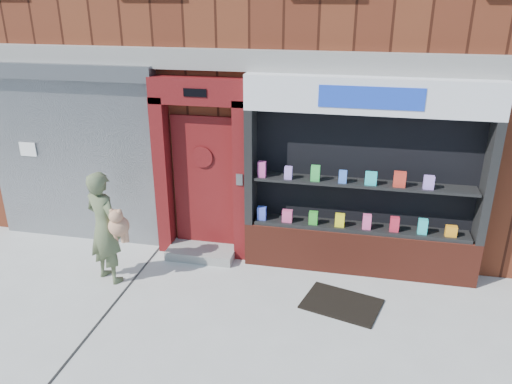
# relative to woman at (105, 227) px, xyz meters

# --- Properties ---
(ground) EXTENTS (80.00, 80.00, 0.00)m
(ground) POSITION_rel_woman_xyz_m (1.89, -0.76, -0.87)
(ground) COLOR #9E9E99
(ground) RESTS_ON ground
(shutter_bay) EXTENTS (3.10, 0.30, 3.04)m
(shutter_bay) POSITION_rel_woman_xyz_m (-1.11, 1.17, 0.85)
(shutter_bay) COLOR gray
(shutter_bay) RESTS_ON ground
(red_door_bay) EXTENTS (1.52, 0.58, 2.90)m
(red_door_bay) POSITION_rel_woman_xyz_m (1.14, 1.10, 0.59)
(red_door_bay) COLOR #520E0F
(red_door_bay) RESTS_ON ground
(pharmacy_bay) EXTENTS (3.50, 0.41, 3.00)m
(pharmacy_bay) POSITION_rel_woman_xyz_m (3.64, 1.06, 0.50)
(pharmacy_bay) COLOR maroon
(pharmacy_bay) RESTS_ON ground
(woman) EXTENTS (0.78, 0.63, 1.73)m
(woman) POSITION_rel_woman_xyz_m (0.00, 0.00, 0.00)
(woman) COLOR #515D3D
(woman) RESTS_ON ground
(doormat) EXTENTS (1.19, 0.97, 0.03)m
(doormat) POSITION_rel_woman_xyz_m (3.47, 0.03, -0.86)
(doormat) COLOR black
(doormat) RESTS_ON ground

